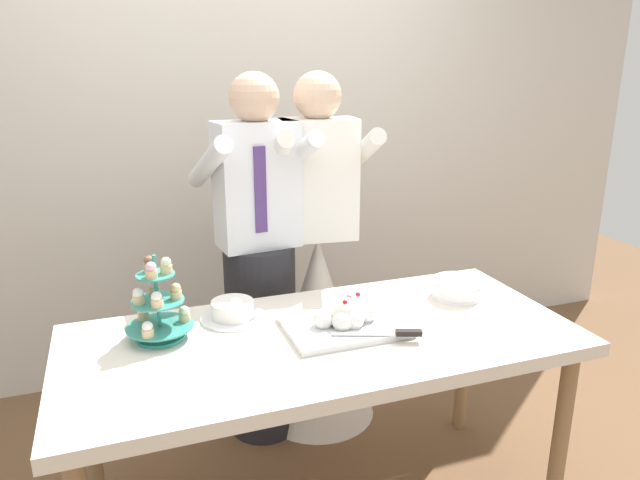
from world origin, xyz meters
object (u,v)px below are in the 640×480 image
cupcake_stand (158,307)px  round_cake (233,311)px  person_bride (318,304)px  main_cake_tray (345,319)px  dessert_table (323,353)px  plate_stack (457,288)px  person_groom (260,282)px

cupcake_stand → round_cake: (0.27, 0.07, -0.09)m
cupcake_stand → person_bride: size_ratio=0.18×
main_cake_tray → round_cake: (-0.36, 0.22, -0.01)m
dessert_table → cupcake_stand: 0.60m
plate_stack → person_bride: bearing=127.4°
person_groom → round_cake: bearing=-116.7°
cupcake_stand → round_cake: cupcake_stand is taller
round_cake → person_bride: (0.49, 0.44, -0.22)m
cupcake_stand → round_cake: 0.29m
plate_stack → round_cake: (-0.90, 0.10, -0.01)m
dessert_table → person_groom: person_groom is taller
person_bride → cupcake_stand: bearing=-146.1°
plate_stack → person_bride: size_ratio=0.12×
dessert_table → cupcake_stand: size_ratio=5.90×
cupcake_stand → person_groom: person_groom is taller
dessert_table → round_cake: 0.37m
main_cake_tray → round_cake: bearing=148.6°
round_cake → person_bride: bearing=41.7°
plate_stack → dessert_table: bearing=-167.8°
cupcake_stand → person_groom: size_ratio=0.18×
dessert_table → person_bride: bearing=71.9°
plate_stack → round_cake: size_ratio=0.85×
dessert_table → person_groom: size_ratio=1.08×
main_cake_tray → round_cake: size_ratio=1.78×
cupcake_stand → person_groom: 0.69m
dessert_table → plate_stack: 0.65m
main_cake_tray → person_bride: bearing=78.7°
round_cake → person_groom: size_ratio=0.14×
round_cake → person_groom: 0.46m
main_cake_tray → plate_stack: bearing=12.7°
main_cake_tray → person_groom: (-0.16, 0.63, -0.07)m
round_cake → main_cake_tray: bearing=-31.4°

